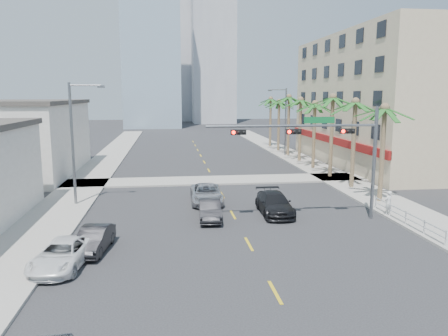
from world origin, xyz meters
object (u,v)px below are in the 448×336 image
at_px(car_parked_mid, 94,239).
at_px(car_parked_far, 62,254).
at_px(traffic_signal_mast, 328,143).
at_px(pedestrian, 388,203).
at_px(car_lane_left, 210,210).
at_px(car_lane_center, 206,194).
at_px(car_lane_right, 274,204).

xyz_separation_m(car_parked_mid, car_parked_far, (-1.14, -2.03, -0.01)).
distance_m(traffic_signal_mast, car_parked_mid, 15.26).
bearing_deg(pedestrian, traffic_signal_mast, -17.33).
height_order(car_lane_left, pedestrian, pedestrian).
distance_m(car_parked_mid, pedestrian, 19.06).
distance_m(car_parked_far, car_lane_center, 14.12).
bearing_deg(car_parked_mid, car_lane_center, 62.56).
xyz_separation_m(traffic_signal_mast, car_parked_mid, (-14.05, -4.01, -4.42)).
relative_size(traffic_signal_mast, car_lane_left, 2.78).
relative_size(car_parked_far, car_lane_center, 0.91).
bearing_deg(car_parked_mid, car_lane_left, 45.27).
height_order(car_parked_mid, car_parked_far, car_parked_mid).
bearing_deg(car_parked_far, pedestrian, 25.37).
relative_size(traffic_signal_mast, car_parked_mid, 2.84).
relative_size(car_lane_center, car_lane_right, 1.00).
bearing_deg(car_lane_right, car_parked_mid, -151.05).
distance_m(car_parked_mid, car_lane_left, 8.35).
distance_m(car_lane_left, car_lane_center, 4.56).
distance_m(car_parked_far, pedestrian, 20.70).
bearing_deg(car_parked_mid, car_lane_right, 35.70).
distance_m(traffic_signal_mast, car_lane_left, 8.72).
bearing_deg(car_lane_center, car_parked_far, -122.82).
height_order(traffic_signal_mast, car_parked_mid, traffic_signal_mast).
bearing_deg(car_parked_far, traffic_signal_mast, 29.25).
height_order(traffic_signal_mast, car_lane_left, traffic_signal_mast).
bearing_deg(car_lane_left, pedestrian, -0.70).
bearing_deg(car_lane_center, car_lane_right, -39.07).
distance_m(car_lane_left, pedestrian, 11.99).
bearing_deg(car_lane_right, car_lane_left, -168.59).
height_order(car_parked_mid, car_lane_left, car_lane_left).
height_order(car_parked_far, pedestrian, pedestrian).
xyz_separation_m(traffic_signal_mast, pedestrian, (4.52, 0.29, -4.10)).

